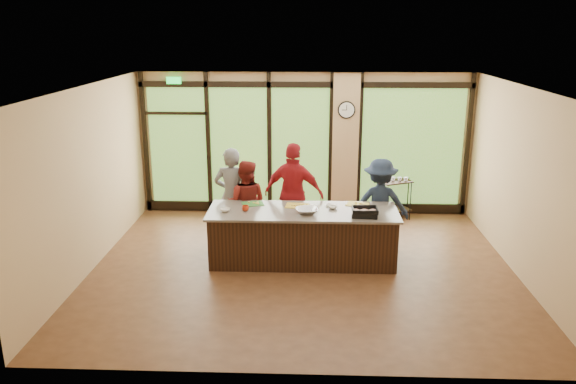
# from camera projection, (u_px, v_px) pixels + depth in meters

# --- Properties ---
(floor) EXTENTS (7.00, 7.00, 0.00)m
(floor) POSITION_uv_depth(u_px,v_px,m) (302.00, 268.00, 9.43)
(floor) COLOR #4D2E1B
(floor) RESTS_ON ground
(ceiling) EXTENTS (7.00, 7.00, 0.00)m
(ceiling) POSITION_uv_depth(u_px,v_px,m) (304.00, 88.00, 8.57)
(ceiling) COLOR white
(ceiling) RESTS_ON back_wall
(back_wall) EXTENTS (7.00, 0.00, 7.00)m
(back_wall) POSITION_uv_depth(u_px,v_px,m) (305.00, 144.00, 11.87)
(back_wall) COLOR tan
(back_wall) RESTS_ON floor
(left_wall) EXTENTS (0.00, 6.00, 6.00)m
(left_wall) POSITION_uv_depth(u_px,v_px,m) (88.00, 180.00, 9.13)
(left_wall) COLOR tan
(left_wall) RESTS_ON floor
(right_wall) EXTENTS (0.00, 6.00, 6.00)m
(right_wall) POSITION_uv_depth(u_px,v_px,m) (524.00, 184.00, 8.87)
(right_wall) COLOR tan
(right_wall) RESTS_ON floor
(window_wall) EXTENTS (6.90, 0.12, 3.00)m
(window_wall) POSITION_uv_depth(u_px,v_px,m) (313.00, 150.00, 11.85)
(window_wall) COLOR tan
(window_wall) RESTS_ON floor
(island_base) EXTENTS (3.10, 1.00, 0.88)m
(island_base) POSITION_uv_depth(u_px,v_px,m) (303.00, 237.00, 9.59)
(island_base) COLOR black
(island_base) RESTS_ON floor
(countertop) EXTENTS (3.20, 1.10, 0.04)m
(countertop) POSITION_uv_depth(u_px,v_px,m) (303.00, 211.00, 9.46)
(countertop) COLOR slate
(countertop) RESTS_ON island_base
(wall_clock) EXTENTS (0.36, 0.04, 0.36)m
(wall_clock) POSITION_uv_depth(u_px,v_px,m) (347.00, 110.00, 11.50)
(wall_clock) COLOR black
(wall_clock) RESTS_ON window_wall
(cook_left) EXTENTS (0.69, 0.48, 1.82)m
(cook_left) POSITION_uv_depth(u_px,v_px,m) (232.00, 196.00, 10.29)
(cook_left) COLOR slate
(cook_left) RESTS_ON floor
(cook_midleft) EXTENTS (0.83, 0.68, 1.60)m
(cook_midleft) POSITION_uv_depth(u_px,v_px,m) (246.00, 203.00, 10.23)
(cook_midleft) COLOR maroon
(cook_midleft) RESTS_ON floor
(cook_midright) EXTENTS (1.19, 0.73, 1.90)m
(cook_midright) POSITION_uv_depth(u_px,v_px,m) (294.00, 194.00, 10.25)
(cook_midright) COLOR maroon
(cook_midright) RESTS_ON floor
(cook_right) EXTENTS (1.09, 0.65, 1.65)m
(cook_right) POSITION_uv_depth(u_px,v_px,m) (380.00, 203.00, 10.14)
(cook_right) COLOR #1A2439
(cook_right) RESTS_ON floor
(roasting_pan) EXTENTS (0.44, 0.36, 0.07)m
(roasting_pan) POSITION_uv_depth(u_px,v_px,m) (365.00, 214.00, 9.15)
(roasting_pan) COLOR black
(roasting_pan) RESTS_ON countertop
(mixing_bowl) EXTENTS (0.43, 0.43, 0.09)m
(mixing_bowl) POSITION_uv_depth(u_px,v_px,m) (307.00, 211.00, 9.29)
(mixing_bowl) COLOR silver
(mixing_bowl) RESTS_ON countertop
(cutting_board_left) EXTENTS (0.42, 0.36, 0.01)m
(cutting_board_left) POSITION_uv_depth(u_px,v_px,m) (253.00, 204.00, 9.78)
(cutting_board_left) COLOR #358530
(cutting_board_left) RESTS_ON countertop
(cutting_board_center) EXTENTS (0.42, 0.34, 0.01)m
(cutting_board_center) POSITION_uv_depth(u_px,v_px,m) (297.00, 206.00, 9.68)
(cutting_board_center) COLOR gold
(cutting_board_center) RESTS_ON countertop
(cutting_board_right) EXTENTS (0.44, 0.38, 0.01)m
(cutting_board_right) POSITION_uv_depth(u_px,v_px,m) (358.00, 204.00, 9.75)
(cutting_board_right) COLOR gold
(cutting_board_right) RESTS_ON countertop
(prep_bowl_near) EXTENTS (0.17, 0.17, 0.05)m
(prep_bowl_near) POSITION_uv_depth(u_px,v_px,m) (225.00, 210.00, 9.38)
(prep_bowl_near) COLOR silver
(prep_bowl_near) RESTS_ON countertop
(prep_bowl_mid) EXTENTS (0.20, 0.20, 0.05)m
(prep_bowl_mid) POSITION_uv_depth(u_px,v_px,m) (333.00, 207.00, 9.53)
(prep_bowl_mid) COLOR silver
(prep_bowl_mid) RESTS_ON countertop
(prep_bowl_far) EXTENTS (0.15, 0.15, 0.03)m
(prep_bowl_far) POSITION_uv_depth(u_px,v_px,m) (329.00, 205.00, 9.67)
(prep_bowl_far) COLOR silver
(prep_bowl_far) RESTS_ON countertop
(red_ramekin) EXTENTS (0.15, 0.15, 0.09)m
(red_ramekin) POSITION_uv_depth(u_px,v_px,m) (245.00, 208.00, 9.41)
(red_ramekin) COLOR red
(red_ramekin) RESTS_ON countertop
(flower_stand) EXTENTS (0.45, 0.45, 0.71)m
(flower_stand) POSITION_uv_depth(u_px,v_px,m) (243.00, 205.00, 11.58)
(flower_stand) COLOR black
(flower_stand) RESTS_ON floor
(flower_vase) EXTENTS (0.35, 0.35, 0.30)m
(flower_vase) POSITION_uv_depth(u_px,v_px,m) (243.00, 181.00, 11.43)
(flower_vase) COLOR olive
(flower_vase) RESTS_ON flower_stand
(bar_cart) EXTENTS (0.74, 0.60, 0.88)m
(bar_cart) POSITION_uv_depth(u_px,v_px,m) (395.00, 193.00, 11.77)
(bar_cart) COLOR black
(bar_cart) RESTS_ON floor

